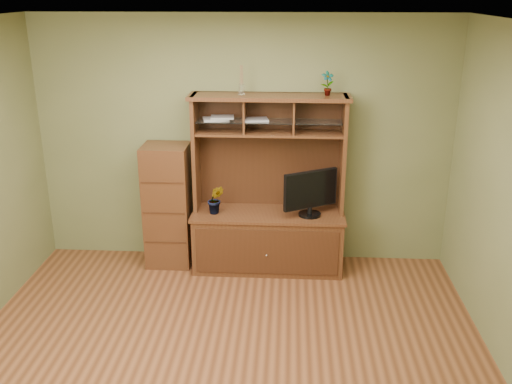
{
  "coord_description": "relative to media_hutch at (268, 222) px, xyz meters",
  "views": [
    {
      "loc": [
        0.5,
        -3.99,
        2.93
      ],
      "look_at": [
        0.19,
        1.2,
        1.06
      ],
      "focal_mm": 40.0,
      "sensor_mm": 36.0,
      "label": 1
    }
  ],
  "objects": [
    {
      "name": "top_plant",
      "position": [
        0.59,
        0.08,
        1.5
      ],
      "size": [
        0.15,
        0.11,
        0.25
      ],
      "primitive_type": "imported",
      "rotation": [
        0.0,
        0.0,
        0.22
      ],
      "color": "#386D26",
      "rests_on": "media_hutch"
    },
    {
      "name": "magazines",
      "position": [
        -0.4,
        0.08,
        1.13
      ],
      "size": [
        0.71,
        0.25,
        0.04
      ],
      "color": "#B1B1B6",
      "rests_on": "media_hutch"
    },
    {
      "name": "orchid_plant",
      "position": [
        -0.56,
        -0.08,
        0.29
      ],
      "size": [
        0.18,
        0.15,
        0.32
      ],
      "primitive_type": "imported",
      "rotation": [
        0.0,
        0.0,
        0.04
      ],
      "color": "#365A1F",
      "rests_on": "media_hutch"
    },
    {
      "name": "media_hutch",
      "position": [
        0.0,
        0.0,
        0.0
      ],
      "size": [
        1.66,
        0.61,
        1.9
      ],
      "color": "#442113",
      "rests_on": "room"
    },
    {
      "name": "monitor",
      "position": [
        0.44,
        -0.08,
        0.39
      ],
      "size": [
        0.56,
        0.35,
        0.49
      ],
      "rotation": [
        0.0,
        0.0,
        0.51
      ],
      "color": "black",
      "rests_on": "media_hutch"
    },
    {
      "name": "room",
      "position": [
        -0.29,
        -1.73,
        0.83
      ],
      "size": [
        4.54,
        4.04,
        2.74
      ],
      "color": "#5B301A",
      "rests_on": "ground"
    },
    {
      "name": "side_cabinet",
      "position": [
        -1.1,
        0.03,
        0.16
      ],
      "size": [
        0.49,
        0.44,
        1.36
      ],
      "color": "#442113",
      "rests_on": "room"
    },
    {
      "name": "reed_diffuser",
      "position": [
        -0.28,
        0.08,
        1.49
      ],
      "size": [
        0.06,
        0.06,
        0.3
      ],
      "color": "silver",
      "rests_on": "media_hutch"
    }
  ]
}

